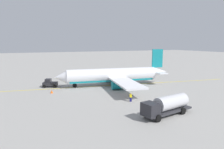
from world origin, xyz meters
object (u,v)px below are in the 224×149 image
(pushback_tug, at_px, (50,83))
(safety_cone_nose, at_px, (52,92))
(refueling_worker, at_px, (131,97))
(fuel_tanker, at_px, (167,105))
(airplane, at_px, (114,76))

(pushback_tug, relative_size, safety_cone_nose, 5.70)
(pushback_tug, distance_m, refueling_worker, 23.89)
(fuel_tanker, distance_m, refueling_worker, 9.18)
(fuel_tanker, bearing_deg, airplane, -94.17)
(refueling_worker, bearing_deg, pushback_tug, -57.16)
(airplane, height_order, safety_cone_nose, airplane)
(airplane, distance_m, fuel_tanker, 24.33)
(pushback_tug, height_order, safety_cone_nose, pushback_tug)
(pushback_tug, xyz_separation_m, safety_cone_nose, (0.46, 6.88, -0.65))
(airplane, bearing_deg, refueling_worker, 77.89)
(airplane, relative_size, safety_cone_nose, 44.62)
(refueling_worker, height_order, safety_cone_nose, refueling_worker)
(airplane, xyz_separation_m, refueling_worker, (3.27, 15.24, -1.85))
(fuel_tanker, relative_size, pushback_tug, 2.39)
(airplane, bearing_deg, fuel_tanker, 85.83)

